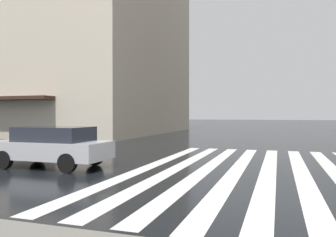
# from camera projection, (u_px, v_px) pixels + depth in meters

# --- Properties ---
(ground_plane) EXTENTS (220.00, 220.00, 0.00)m
(ground_plane) POSITION_uv_depth(u_px,v_px,m) (310.00, 206.00, 6.72)
(ground_plane) COLOR black
(zebra_crossing) EXTENTS (13.00, 7.50, 0.01)m
(zebra_crossing) POSITION_uv_depth(u_px,v_px,m) (252.00, 170.00, 10.96)
(zebra_crossing) COLOR silver
(zebra_crossing) RESTS_ON ground_plane
(haussmann_block_mid) EXTENTS (21.01, 29.74, 22.01)m
(haussmann_block_mid) POSITION_uv_depth(u_px,v_px,m) (32.00, 32.00, 35.99)
(haussmann_block_mid) COLOR beige
(haussmann_block_mid) RESTS_ON ground_plane
(car_silver) EXTENTS (1.85, 4.10, 1.41)m
(car_silver) POSITION_uv_depth(u_px,v_px,m) (52.00, 145.00, 11.63)
(car_silver) COLOR #B7B7BC
(car_silver) RESTS_ON ground_plane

